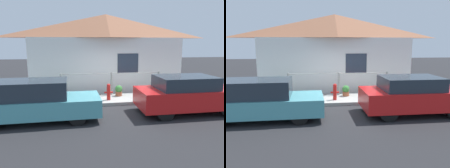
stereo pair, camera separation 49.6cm
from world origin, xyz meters
TOP-DOWN VIEW (x-y plane):
  - ground_plane at (0.00, 0.00)m, footprint 60.00×60.00m
  - sidewalk at (0.00, 0.82)m, footprint 24.00×1.64m
  - house at (0.00, 3.25)m, footprint 8.39×2.23m
  - fence at (0.00, 1.49)m, footprint 4.90×0.10m
  - car_left at (-3.06, -1.30)m, footprint 4.23×1.67m
  - car_right at (2.46, -1.30)m, footprint 3.88×1.70m
  - fire_hydrant at (-0.29, 0.53)m, footprint 0.38×0.17m
  - potted_plant_near_hydrant at (0.30, 1.19)m, footprint 0.35×0.35m
  - potted_plant_by_fence at (-2.61, 1.25)m, footprint 0.53×0.53m
  - potted_plant_corner at (2.37, 0.92)m, footprint 0.58×0.58m

SIDE VIEW (x-z plane):
  - ground_plane at x=0.00m, z-range 0.00..0.00m
  - sidewalk at x=0.00m, z-range 0.00..0.15m
  - potted_plant_near_hydrant at x=0.30m, z-range 0.15..0.66m
  - potted_plant_by_fence at x=-2.61m, z-range 0.17..0.80m
  - fire_hydrant at x=-0.29m, z-range 0.16..0.90m
  - potted_plant_corner at x=2.37m, z-range 0.18..0.88m
  - car_left at x=-3.06m, z-range -0.01..1.40m
  - car_right at x=2.46m, z-range 0.01..1.43m
  - fence at x=0.00m, z-range 0.20..1.31m
  - house at x=0.00m, z-range 1.23..5.41m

